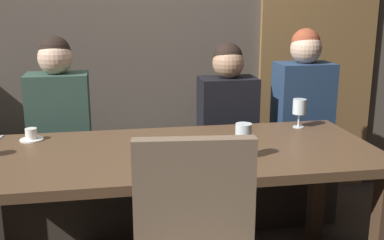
# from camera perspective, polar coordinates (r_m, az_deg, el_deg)

# --- Properties ---
(arched_door) EXTENTS (0.90, 0.05, 2.55)m
(arched_door) POSITION_cam_1_polar(r_m,az_deg,el_deg) (3.64, 15.38, 12.61)
(arched_door) COLOR olive
(arched_door) RESTS_ON ground
(dining_table) EXTENTS (2.20, 0.84, 0.74)m
(dining_table) POSITION_cam_1_polar(r_m,az_deg,el_deg) (2.30, -4.72, -5.88)
(dining_table) COLOR #493422
(dining_table) RESTS_ON ground
(banquette_bench) EXTENTS (2.50, 0.44, 0.45)m
(banquette_bench) POSITION_cam_1_polar(r_m,az_deg,el_deg) (3.10, -5.79, -8.79)
(banquette_bench) COLOR #312A23
(banquette_bench) RESTS_ON ground
(diner_redhead) EXTENTS (0.36, 0.24, 0.80)m
(diner_redhead) POSITION_cam_1_polar(r_m,az_deg,el_deg) (2.90, -15.95, 1.53)
(diner_redhead) COLOR #2D473D
(diner_redhead) RESTS_ON banquette_bench
(diner_bearded) EXTENTS (0.36, 0.24, 0.74)m
(diner_bearded) POSITION_cam_1_polar(r_m,az_deg,el_deg) (3.01, 4.34, 1.93)
(diner_bearded) COLOR black
(diner_bearded) RESTS_ON banquette_bench
(diner_far_end) EXTENTS (0.36, 0.24, 0.83)m
(diner_far_end) POSITION_cam_1_polar(r_m,az_deg,el_deg) (3.14, 13.39, 2.89)
(diner_far_end) COLOR navy
(diner_far_end) RESTS_ON banquette_bench
(wine_glass_near_right) EXTENTS (0.08, 0.08, 0.16)m
(wine_glass_near_right) POSITION_cam_1_polar(r_m,az_deg,el_deg) (2.73, 12.96, 1.43)
(wine_glass_near_right) COLOR silver
(wine_glass_near_right) RESTS_ON dining_table
(wine_glass_near_left) EXTENTS (0.08, 0.08, 0.16)m
(wine_glass_near_left) POSITION_cam_1_polar(r_m,az_deg,el_deg) (2.15, 6.29, -1.78)
(wine_glass_near_left) COLOR silver
(wine_glass_near_left) RESTS_ON dining_table
(espresso_cup) EXTENTS (0.12, 0.12, 0.06)m
(espresso_cup) POSITION_cam_1_polar(r_m,az_deg,el_deg) (2.57, -18.99, -1.79)
(espresso_cup) COLOR white
(espresso_cup) RESTS_ON dining_table
(folded_napkin) EXTENTS (0.13, 0.13, 0.01)m
(folded_napkin) POSITION_cam_1_polar(r_m,az_deg,el_deg) (2.33, -1.50, -3.21)
(folded_napkin) COLOR silver
(folded_napkin) RESTS_ON dining_table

